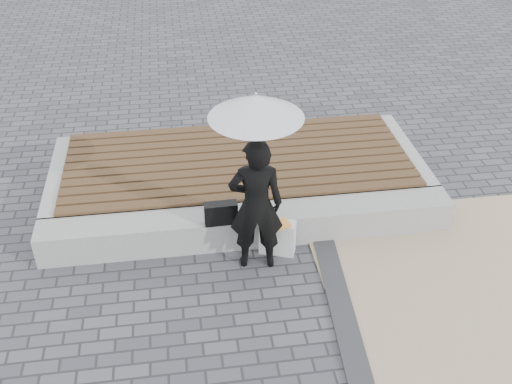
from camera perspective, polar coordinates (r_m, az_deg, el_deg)
ground at (r=6.38m, az=1.39°, el=-13.23°), size 80.00×80.00×0.00m
edging_band at (r=6.18m, az=9.32°, el=-15.60°), size 0.61×5.20×0.04m
seating_ledge at (r=7.41m, az=-0.61°, el=-3.11°), size 5.00×0.45×0.40m
timber_platform at (r=8.39m, az=-1.72°, el=1.82°), size 5.00×2.00×0.40m
timber_decking at (r=8.27m, az=-1.74°, el=3.11°), size 4.60×2.00×0.04m
woman at (r=6.67m, az=-0.00°, el=-1.24°), size 0.64×0.45×1.65m
parasol at (r=6.05m, az=-0.00°, el=8.01°), size 0.97×0.97×1.24m
handbag at (r=7.05m, az=-3.30°, el=-1.99°), size 0.39×0.14×0.27m
canvas_tote at (r=7.20m, az=2.02°, el=-4.23°), size 0.45×0.31×0.44m
magazine at (r=7.03m, az=2.13°, el=-3.05°), size 0.30×0.25×0.01m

